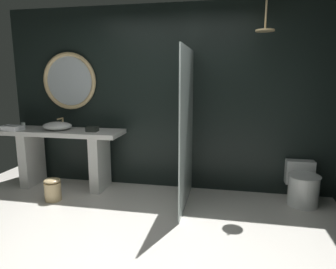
{
  "coord_description": "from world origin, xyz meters",
  "views": [
    {
      "loc": [
        0.86,
        -2.38,
        1.61
      ],
      "look_at": [
        0.22,
        0.83,
        0.99
      ],
      "focal_mm": 32.28,
      "sensor_mm": 36.0,
      "label": 1
    }
  ],
  "objects_px": {
    "toilet": "(302,185)",
    "tumbler_cup": "(23,125)",
    "folded_hand_towel": "(12,128)",
    "tissue_box": "(92,129)",
    "round_wall_mirror": "(69,81)",
    "waste_bin": "(53,189)",
    "rain_shower_head": "(265,28)",
    "vessel_sink": "(57,126)"
  },
  "relations": [
    {
      "from": "tissue_box",
      "to": "round_wall_mirror",
      "type": "height_order",
      "value": "round_wall_mirror"
    },
    {
      "from": "folded_hand_towel",
      "to": "tissue_box",
      "type": "bearing_deg",
      "value": 6.45
    },
    {
      "from": "toilet",
      "to": "folded_hand_towel",
      "type": "distance_m",
      "value": 4.08
    },
    {
      "from": "round_wall_mirror",
      "to": "folded_hand_towel",
      "type": "relative_size",
      "value": 3.01
    },
    {
      "from": "tissue_box",
      "to": "folded_hand_towel",
      "type": "distance_m",
      "value": 1.19
    },
    {
      "from": "vessel_sink",
      "to": "toilet",
      "type": "xyz_separation_m",
      "value": [
        3.39,
        0.06,
        -0.67
      ]
    },
    {
      "from": "round_wall_mirror",
      "to": "waste_bin",
      "type": "relative_size",
      "value": 2.79
    },
    {
      "from": "waste_bin",
      "to": "round_wall_mirror",
      "type": "bearing_deg",
      "value": 97.27
    },
    {
      "from": "vessel_sink",
      "to": "tissue_box",
      "type": "height_order",
      "value": "vessel_sink"
    },
    {
      "from": "round_wall_mirror",
      "to": "toilet",
      "type": "relative_size",
      "value": 1.45
    },
    {
      "from": "round_wall_mirror",
      "to": "vessel_sink",
      "type": "bearing_deg",
      "value": -104.75
    },
    {
      "from": "rain_shower_head",
      "to": "waste_bin",
      "type": "bearing_deg",
      "value": -170.13
    },
    {
      "from": "vessel_sink",
      "to": "round_wall_mirror",
      "type": "xyz_separation_m",
      "value": [
        0.08,
        0.29,
        0.63
      ]
    },
    {
      "from": "vessel_sink",
      "to": "waste_bin",
      "type": "distance_m",
      "value": 0.93
    },
    {
      "from": "vessel_sink",
      "to": "folded_hand_towel",
      "type": "distance_m",
      "value": 0.65
    },
    {
      "from": "round_wall_mirror",
      "to": "folded_hand_towel",
      "type": "bearing_deg",
      "value": -148.76
    },
    {
      "from": "tumbler_cup",
      "to": "folded_hand_towel",
      "type": "relative_size",
      "value": 0.32
    },
    {
      "from": "folded_hand_towel",
      "to": "tumbler_cup",
      "type": "bearing_deg",
      "value": 75.91
    },
    {
      "from": "vessel_sink",
      "to": "tissue_box",
      "type": "relative_size",
      "value": 2.75
    },
    {
      "from": "vessel_sink",
      "to": "waste_bin",
      "type": "bearing_deg",
      "value": -70.51
    },
    {
      "from": "tissue_box",
      "to": "toilet",
      "type": "relative_size",
      "value": 0.26
    },
    {
      "from": "rain_shower_head",
      "to": "waste_bin",
      "type": "xyz_separation_m",
      "value": [
        -2.63,
        -0.46,
        -2.03
      ]
    },
    {
      "from": "vessel_sink",
      "to": "folded_hand_towel",
      "type": "xyz_separation_m",
      "value": [
        -0.63,
        -0.14,
        -0.03
      ]
    },
    {
      "from": "round_wall_mirror",
      "to": "waste_bin",
      "type": "distance_m",
      "value": 1.6
    },
    {
      "from": "rain_shower_head",
      "to": "tissue_box",
      "type": "bearing_deg",
      "value": 179.38
    },
    {
      "from": "rain_shower_head",
      "to": "waste_bin",
      "type": "distance_m",
      "value": 3.35
    },
    {
      "from": "tumbler_cup",
      "to": "toilet",
      "type": "xyz_separation_m",
      "value": [
        3.97,
        0.02,
        -0.66
      ]
    },
    {
      "from": "tumbler_cup",
      "to": "vessel_sink",
      "type": "bearing_deg",
      "value": -4.18
    },
    {
      "from": "rain_shower_head",
      "to": "toilet",
      "type": "distance_m",
      "value": 2.02
    },
    {
      "from": "tissue_box",
      "to": "waste_bin",
      "type": "relative_size",
      "value": 0.51
    },
    {
      "from": "tumbler_cup",
      "to": "tissue_box",
      "type": "distance_m",
      "value": 1.13
    },
    {
      "from": "tissue_box",
      "to": "rain_shower_head",
      "type": "height_order",
      "value": "rain_shower_head"
    },
    {
      "from": "rain_shower_head",
      "to": "folded_hand_towel",
      "type": "height_order",
      "value": "rain_shower_head"
    },
    {
      "from": "vessel_sink",
      "to": "round_wall_mirror",
      "type": "height_order",
      "value": "round_wall_mirror"
    },
    {
      "from": "tumbler_cup",
      "to": "toilet",
      "type": "relative_size",
      "value": 0.15
    },
    {
      "from": "round_wall_mirror",
      "to": "toilet",
      "type": "height_order",
      "value": "round_wall_mirror"
    },
    {
      "from": "round_wall_mirror",
      "to": "rain_shower_head",
      "type": "distance_m",
      "value": 2.82
    },
    {
      "from": "tumbler_cup",
      "to": "folded_hand_towel",
      "type": "distance_m",
      "value": 0.19
    },
    {
      "from": "tissue_box",
      "to": "waste_bin",
      "type": "distance_m",
      "value": 0.96
    },
    {
      "from": "waste_bin",
      "to": "toilet",
      "type": "bearing_deg",
      "value": 9.79
    },
    {
      "from": "toilet",
      "to": "tumbler_cup",
      "type": "bearing_deg",
      "value": -179.72
    },
    {
      "from": "round_wall_mirror",
      "to": "rain_shower_head",
      "type": "relative_size",
      "value": 2.36
    }
  ]
}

